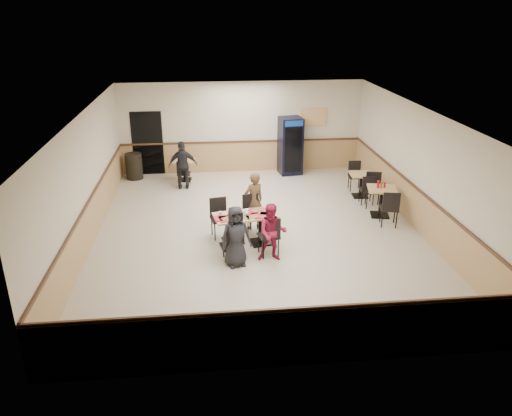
{
  "coord_description": "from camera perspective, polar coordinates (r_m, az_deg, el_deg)",
  "views": [
    {
      "loc": [
        -1.24,
        -11.22,
        5.26
      ],
      "look_at": [
        -0.1,
        -0.5,
        0.86
      ],
      "focal_mm": 35.0,
      "sensor_mm": 36.0,
      "label": 1
    }
  ],
  "objects": [
    {
      "name": "main_chairs",
      "position": [
        11.59,
        -1.45,
        -2.09
      ],
      "size": [
        1.57,
        1.9,
        0.98
      ],
      "rotation": [
        0.0,
        0.0,
        0.19
      ],
      "color": "black",
      "rests_on": "ground"
    },
    {
      "name": "diner_man_opposite",
      "position": [
        12.41,
        -0.25,
        0.82
      ],
      "size": [
        0.63,
        0.55,
        1.47
      ],
      "primitive_type": "imported",
      "rotation": [
        0.0,
        0.0,
        3.58
      ],
      "color": "brown",
      "rests_on": "ground"
    },
    {
      "name": "pepsi_cooler",
      "position": [
        16.63,
        3.94,
        7.11
      ],
      "size": [
        0.79,
        0.79,
        1.88
      ],
      "rotation": [
        0.0,
        0.0,
        0.12
      ],
      "color": "black",
      "rests_on": "ground"
    },
    {
      "name": "side_table_far",
      "position": [
        14.92,
        11.9,
        3.0
      ],
      "size": [
        0.71,
        0.71,
        0.71
      ],
      "rotation": [
        0.0,
        0.0,
        -0.08
      ],
      "color": "black",
      "rests_on": "ground"
    },
    {
      "name": "side_table_near_chair_north",
      "position": [
        14.19,
        13.28,
        1.98
      ],
      "size": [
        0.55,
        0.55,
        0.99
      ],
      "primitive_type": null,
      "rotation": [
        0.0,
        0.0,
        -0.22
      ],
      "color": "black",
      "rests_on": "ground"
    },
    {
      "name": "main_table",
      "position": [
        11.6,
        -1.2,
        -1.95
      ],
      "size": [
        1.55,
        0.98,
        0.77
      ],
      "rotation": [
        0.0,
        0.0,
        0.19
      ],
      "color": "black",
      "rests_on": "ground"
    },
    {
      "name": "side_table_near_chair_south",
      "position": [
        13.09,
        15.0,
        0.08
      ],
      "size": [
        0.55,
        0.55,
        0.99
      ],
      "primitive_type": null,
      "rotation": [
        0.0,
        0.0,
        2.92
      ],
      "color": "black",
      "rests_on": "ground"
    },
    {
      "name": "side_table_far_chair_south",
      "position": [
        14.42,
        12.56,
        2.17
      ],
      "size": [
        0.45,
        0.45,
        0.9
      ],
      "primitive_type": null,
      "rotation": [
        0.0,
        0.0,
        3.07
      ],
      "color": "black",
      "rests_on": "ground"
    },
    {
      "name": "side_table_far_chair_north",
      "position": [
        15.44,
        11.28,
        3.61
      ],
      "size": [
        0.45,
        0.45,
        0.9
      ],
      "primitive_type": null,
      "rotation": [
        0.0,
        0.0,
        -0.08
      ],
      "color": "black",
      "rests_on": "ground"
    },
    {
      "name": "back_table_chair_lone",
      "position": [
        15.65,
        -8.25,
        4.0
      ],
      "size": [
        0.45,
        0.45,
        0.86
      ],
      "primitive_type": null,
      "rotation": [
        0.0,
        0.0,
        3.0
      ],
      "color": "black",
      "rests_on": "ground"
    },
    {
      "name": "condiment_caddy",
      "position": [
        13.54,
        14.06,
        2.62
      ],
      "size": [
        0.23,
        0.06,
        0.2
      ],
      "color": "#A30B1E",
      "rests_on": "side_table_near"
    },
    {
      "name": "diner_woman_right",
      "position": [
        10.87,
        1.88,
        -2.82
      ],
      "size": [
        0.68,
        0.54,
        1.32
      ],
      "primitive_type": "imported",
      "rotation": [
        0.0,
        0.0,
        -0.07
      ],
      "color": "maroon",
      "rests_on": "ground"
    },
    {
      "name": "trash_bin",
      "position": [
        16.65,
        -13.76,
        4.66
      ],
      "size": [
        0.53,
        0.53,
        0.84
      ],
      "primitive_type": "cylinder",
      "color": "black",
      "rests_on": "ground"
    },
    {
      "name": "room_shell",
      "position": [
        14.85,
        6.0,
        3.7
      ],
      "size": [
        10.0,
        10.0,
        10.0
      ],
      "color": "silver",
      "rests_on": "ground"
    },
    {
      "name": "back_table",
      "position": [
        16.16,
        -8.2,
        4.66
      ],
      "size": [
        0.71,
        0.71,
        0.68
      ],
      "rotation": [
        0.0,
        0.0,
        -0.14
      ],
      "color": "black",
      "rests_on": "ground"
    },
    {
      "name": "lone_diner",
      "position": [
        15.35,
        -8.34,
        4.85
      ],
      "size": [
        0.88,
        0.38,
        1.49
      ],
      "primitive_type": "imported",
      "rotation": [
        0.0,
        0.0,
        3.16
      ],
      "color": "black",
      "rests_on": "ground"
    },
    {
      "name": "diner_woman_left",
      "position": [
        10.65,
        -2.33,
        -3.27
      ],
      "size": [
        0.76,
        0.59,
        1.36
      ],
      "primitive_type": "imported",
      "rotation": [
        0.0,
        0.0,
        0.26
      ],
      "color": "black",
      "rests_on": "ground"
    },
    {
      "name": "tabletop_clutter",
      "position": [
        11.43,
        -1.25,
        -0.81
      ],
      "size": [
        1.4,
        0.8,
        0.12
      ],
      "rotation": [
        0.0,
        0.0,
        0.19
      ],
      "color": "red",
      "rests_on": "main_table"
    },
    {
      "name": "side_table_near",
      "position": [
        13.63,
        14.12,
        1.16
      ],
      "size": [
        0.87,
        0.87,
        0.78
      ],
      "rotation": [
        0.0,
        0.0,
        -0.22
      ],
      "color": "black",
      "rests_on": "ground"
    },
    {
      "name": "ground",
      "position": [
        12.45,
        0.24,
        -2.78
      ],
      "size": [
        10.0,
        10.0,
        0.0
      ],
      "primitive_type": "plane",
      "color": "beige",
      "rests_on": "ground"
    }
  ]
}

